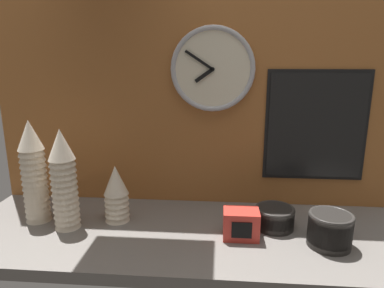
# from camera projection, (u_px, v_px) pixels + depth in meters

# --- Properties ---
(ground_plane) EXTENTS (1.60, 0.56, 0.04)m
(ground_plane) POSITION_uv_depth(u_px,v_px,m) (185.00, 234.00, 1.22)
(ground_plane) COLOR slate
(wall_tiled_back) EXTENTS (1.60, 0.03, 1.05)m
(wall_tiled_back) POSITION_uv_depth(u_px,v_px,m) (191.00, 75.00, 1.34)
(wall_tiled_back) COLOR #A3602D
(wall_tiled_back) RESTS_ON ground_plane
(cup_stack_left) EXTENTS (0.09, 0.09, 0.36)m
(cup_stack_left) POSITION_uv_depth(u_px,v_px,m) (64.00, 180.00, 1.19)
(cup_stack_left) COLOR beige
(cup_stack_left) RESTS_ON ground_plane
(cup_stack_far_left) EXTENTS (0.09, 0.09, 0.38)m
(cup_stack_far_left) POSITION_uv_depth(u_px,v_px,m) (34.00, 172.00, 1.24)
(cup_stack_far_left) COLOR beige
(cup_stack_far_left) RESTS_ON ground_plane
(cup_stack_center_left) EXTENTS (0.09, 0.09, 0.21)m
(cup_stack_center_left) POSITION_uv_depth(u_px,v_px,m) (116.00, 194.00, 1.26)
(cup_stack_center_left) COLOR beige
(cup_stack_center_left) RESTS_ON ground_plane
(bowl_stack_far_right) EXTENTS (0.14, 0.14, 0.11)m
(bowl_stack_far_right) POSITION_uv_depth(u_px,v_px,m) (330.00, 229.00, 1.09)
(bowl_stack_far_right) COLOR black
(bowl_stack_far_right) RESTS_ON ground_plane
(bowl_stack_right) EXTENTS (0.14, 0.14, 0.08)m
(bowl_stack_right) POSITION_uv_depth(u_px,v_px,m) (274.00, 217.00, 1.22)
(bowl_stack_right) COLOR black
(bowl_stack_right) RESTS_ON ground_plane
(wall_clock) EXTENTS (0.32, 0.03, 0.32)m
(wall_clock) POSITION_uv_depth(u_px,v_px,m) (213.00, 69.00, 1.30)
(wall_clock) COLOR beige
(menu_board) EXTENTS (0.39, 0.01, 0.43)m
(menu_board) POSITION_uv_depth(u_px,v_px,m) (316.00, 126.00, 1.33)
(menu_board) COLOR black
(napkin_dispenser) EXTENTS (0.12, 0.09, 0.10)m
(napkin_dispenser) POSITION_uv_depth(u_px,v_px,m) (241.00, 224.00, 1.15)
(napkin_dispenser) COLOR red
(napkin_dispenser) RESTS_ON ground_plane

